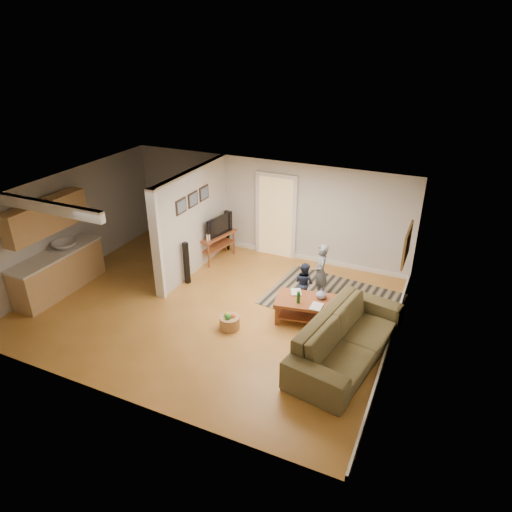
{
  "coord_description": "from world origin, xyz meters",
  "views": [
    {
      "loc": [
        4.31,
        -7.18,
        5.34
      ],
      "look_at": [
        0.79,
        0.6,
        1.1
      ],
      "focal_mm": 32.0,
      "sensor_mm": 36.0,
      "label": 1
    }
  ],
  "objects_px": {
    "sofa": "(345,357)",
    "child": "(319,297)",
    "toy_basket": "(230,322)",
    "toddler": "(303,302)",
    "speaker_left": "(187,263)",
    "coffee_table": "(308,304)",
    "speaker_right": "(227,230)",
    "tv_console": "(217,237)"
  },
  "relations": [
    {
      "from": "tv_console",
      "to": "speaker_right",
      "type": "height_order",
      "value": "speaker_right"
    },
    {
      "from": "coffee_table",
      "to": "speaker_right",
      "type": "bearing_deg",
      "value": 142.53
    },
    {
      "from": "tv_console",
      "to": "speaker_left",
      "type": "height_order",
      "value": "speaker_left"
    },
    {
      "from": "toddler",
      "to": "speaker_right",
      "type": "bearing_deg",
      "value": -6.77
    },
    {
      "from": "speaker_left",
      "to": "toddler",
      "type": "distance_m",
      "value": 2.82
    },
    {
      "from": "speaker_right",
      "to": "coffee_table",
      "type": "bearing_deg",
      "value": -49.3
    },
    {
      "from": "speaker_right",
      "to": "toddler",
      "type": "relative_size",
      "value": 1.16
    },
    {
      "from": "sofa",
      "to": "toddler",
      "type": "relative_size",
      "value": 3.01
    },
    {
      "from": "sofa",
      "to": "speaker_left",
      "type": "bearing_deg",
      "value": 84.11
    },
    {
      "from": "speaker_right",
      "to": "toy_basket",
      "type": "bearing_deg",
      "value": -73.68
    },
    {
      "from": "sofa",
      "to": "tv_console",
      "type": "height_order",
      "value": "tv_console"
    },
    {
      "from": "speaker_right",
      "to": "tv_console",
      "type": "bearing_deg",
      "value": -96.53
    },
    {
      "from": "speaker_left",
      "to": "tv_console",
      "type": "bearing_deg",
      "value": 108.26
    },
    {
      "from": "sofa",
      "to": "speaker_left",
      "type": "relative_size",
      "value": 2.75
    },
    {
      "from": "speaker_left",
      "to": "child",
      "type": "bearing_deg",
      "value": 32.88
    },
    {
      "from": "speaker_right",
      "to": "toddler",
      "type": "distance_m",
      "value": 3.29
    },
    {
      "from": "coffee_table",
      "to": "speaker_right",
      "type": "distance_m",
      "value": 3.85
    },
    {
      "from": "sofa",
      "to": "child",
      "type": "xyz_separation_m",
      "value": [
        -1.07,
        1.8,
        0.0
      ]
    },
    {
      "from": "speaker_left",
      "to": "child",
      "type": "distance_m",
      "value": 3.12
    },
    {
      "from": "coffee_table",
      "to": "sofa",
      "type": "bearing_deg",
      "value": -39.35
    },
    {
      "from": "speaker_left",
      "to": "toy_basket",
      "type": "height_order",
      "value": "speaker_left"
    },
    {
      "from": "child",
      "to": "coffee_table",
      "type": "bearing_deg",
      "value": -20.19
    },
    {
      "from": "child",
      "to": "toddler",
      "type": "height_order",
      "value": "child"
    },
    {
      "from": "sofa",
      "to": "toddler",
      "type": "xyz_separation_m",
      "value": [
        -1.32,
        1.46,
        0.0
      ]
    },
    {
      "from": "coffee_table",
      "to": "toy_basket",
      "type": "distance_m",
      "value": 1.61
    },
    {
      "from": "speaker_left",
      "to": "toddler",
      "type": "relative_size",
      "value": 1.09
    },
    {
      "from": "speaker_right",
      "to": "child",
      "type": "distance_m",
      "value": 3.35
    },
    {
      "from": "coffee_table",
      "to": "toy_basket",
      "type": "bearing_deg",
      "value": -145.57
    },
    {
      "from": "coffee_table",
      "to": "toy_basket",
      "type": "relative_size",
      "value": 3.39
    },
    {
      "from": "tv_console",
      "to": "speaker_right",
      "type": "bearing_deg",
      "value": 108.64
    },
    {
      "from": "speaker_right",
      "to": "child",
      "type": "relative_size",
      "value": 0.86
    },
    {
      "from": "tv_console",
      "to": "child",
      "type": "xyz_separation_m",
      "value": [
        2.94,
        -0.73,
        -0.64
      ]
    },
    {
      "from": "child",
      "to": "toddler",
      "type": "distance_m",
      "value": 0.42
    },
    {
      "from": "speaker_left",
      "to": "toy_basket",
      "type": "bearing_deg",
      "value": -14.32
    },
    {
      "from": "tv_console",
      "to": "toy_basket",
      "type": "height_order",
      "value": "tv_console"
    },
    {
      "from": "sofa",
      "to": "speaker_right",
      "type": "bearing_deg",
      "value": 61.95
    },
    {
      "from": "toddler",
      "to": "speaker_left",
      "type": "bearing_deg",
      "value": 31.58
    },
    {
      "from": "toy_basket",
      "to": "toddler",
      "type": "xyz_separation_m",
      "value": [
        1.02,
        1.53,
        -0.15
      ]
    },
    {
      "from": "tv_console",
      "to": "speaker_right",
      "type": "distance_m",
      "value": 0.66
    },
    {
      "from": "coffee_table",
      "to": "speaker_right",
      "type": "height_order",
      "value": "speaker_right"
    },
    {
      "from": "coffee_table",
      "to": "toddler",
      "type": "bearing_deg",
      "value": 115.53
    },
    {
      "from": "tv_console",
      "to": "speaker_right",
      "type": "xyz_separation_m",
      "value": [
        -0.06,
        0.65,
        -0.09
      ]
    }
  ]
}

